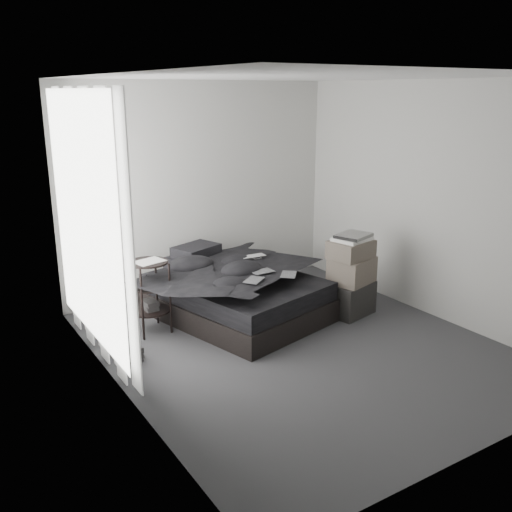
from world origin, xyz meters
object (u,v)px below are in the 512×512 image
laptop (255,252)px  side_stand (150,297)px  box_lower (349,298)px  bed (237,306)px

laptop → side_stand: (-1.31, -0.01, -0.30)m
box_lower → bed: bearing=151.3°
bed → side_stand: bearing=159.4°
laptop → box_lower: 1.21m
bed → side_stand: (-0.99, 0.12, 0.26)m
bed → laptop: bearing=7.5°
side_stand → box_lower: bearing=-19.2°
laptop → side_stand: 1.34m
laptop → side_stand: side_stand is taller
side_stand → box_lower: size_ratio=1.50×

